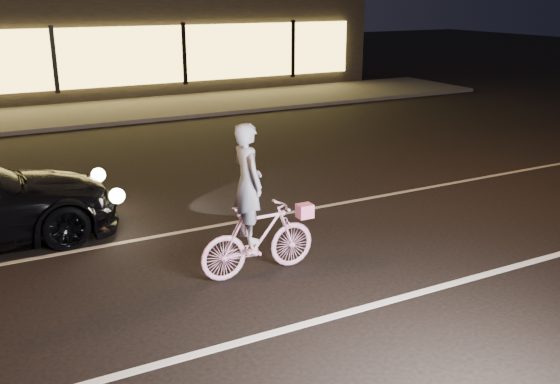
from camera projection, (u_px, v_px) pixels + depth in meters
ground at (245, 277)px, 8.53m from camera, size 90.00×90.00×0.00m
lane_stripe_near at (299, 326)px, 7.27m from camera, size 60.00×0.12×0.01m
lane_stripe_far at (193, 230)px, 10.21m from camera, size 60.00×0.10×0.01m
sidewalk at (69, 115)px, 19.44m from camera, size 30.00×4.00×0.12m
storefront at (35, 35)px, 23.82m from camera, size 25.40×8.42×4.20m
cyclist at (256, 222)px, 8.39m from camera, size 1.69×0.58×2.13m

